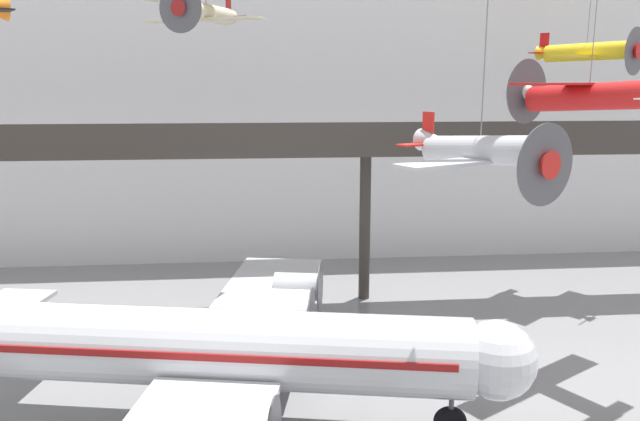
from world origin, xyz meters
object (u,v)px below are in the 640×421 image
object	(u,v)px
airliner_silver_main	(207,349)
suspended_plane_silver_racer	(480,151)
suspended_plane_red_highwing	(589,95)
suspended_plane_yellow_lowwing	(586,52)
suspended_plane_cream_biplane	(206,12)

from	to	relation	value
airliner_silver_main	suspended_plane_silver_racer	xyz separation A→B (m)	(9.11, -4.49, 8.27)
suspended_plane_silver_racer	suspended_plane_red_highwing	xyz separation A→B (m)	(8.01, 8.62, 1.48)
suspended_plane_silver_racer	suspended_plane_red_highwing	distance (m)	11.85
suspended_plane_yellow_lowwing	suspended_plane_silver_racer	world-z (taller)	suspended_plane_yellow_lowwing
suspended_plane_red_highwing	suspended_plane_cream_biplane	xyz separation A→B (m)	(-17.64, 7.37, 4.22)
suspended_plane_yellow_lowwing	suspended_plane_red_highwing	size ratio (longest dim) A/B	0.78
suspended_plane_yellow_lowwing	suspended_plane_silver_racer	xyz separation A→B (m)	(-13.15, -18.96, -3.84)
airliner_silver_main	suspended_plane_red_highwing	world-z (taller)	suspended_plane_red_highwing
suspended_plane_yellow_lowwing	suspended_plane_red_highwing	bearing A→B (deg)	-63.54
suspended_plane_silver_racer	suspended_plane_cream_biplane	world-z (taller)	suspended_plane_cream_biplane
airliner_silver_main	suspended_plane_cream_biplane	xyz separation A→B (m)	(-0.52, 11.50, 13.97)
suspended_plane_yellow_lowwing	suspended_plane_silver_racer	size ratio (longest dim) A/B	0.69
airliner_silver_main	suspended_plane_yellow_lowwing	size ratio (longest dim) A/B	3.78
suspended_plane_yellow_lowwing	airliner_silver_main	bearing A→B (deg)	-94.06
suspended_plane_red_highwing	suspended_plane_cream_biplane	size ratio (longest dim) A/B	1.54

